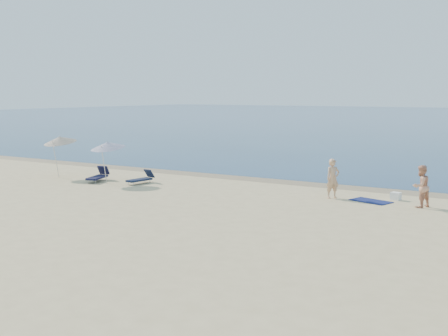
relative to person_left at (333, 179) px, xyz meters
The scene contains 9 objects.
wet_sand_strip 4.30m from the person_left, 132.42° to the left, with size 240.00×1.60×0.00m, color #847254.
person_left is the anchor object (origin of this frame).
person_right 3.72m from the person_left, ahead, with size 0.83×0.65×1.71m, color tan.
beach_towel 1.87m from the person_left, ahead, with size 1.66×0.92×0.03m, color #0E1649.
white_bag 2.77m from the person_left, 21.54° to the left, with size 0.39×0.33×0.33m, color white.
umbrella_near 11.43m from the person_left, behind, with size 1.88×1.91×2.27m.
umbrella_far 15.11m from the person_left, behind, with size 1.85×1.88×2.40m.
lounger_left 12.25m from the person_left, behind, with size 1.02×1.79×0.75m.
lounger_right 9.82m from the person_left, behind, with size 0.76×1.61×0.68m.
Camera 1 is at (11.02, -6.88, 4.56)m, focal length 45.00 mm.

